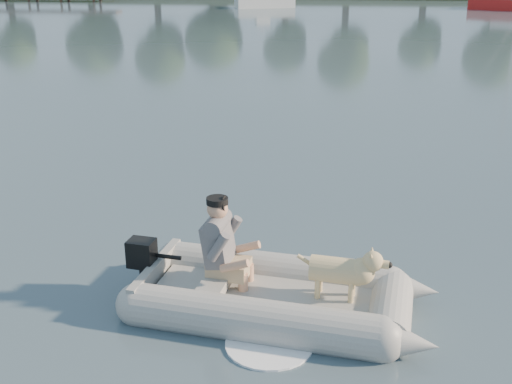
# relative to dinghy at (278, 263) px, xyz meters

# --- Properties ---
(water) EXTENTS (160.00, 160.00, 0.00)m
(water) POSITION_rel_dinghy_xyz_m (-0.59, -0.14, -0.63)
(water) COLOR slate
(water) RESTS_ON ground
(dinghy) EXTENTS (5.42, 4.17, 1.47)m
(dinghy) POSITION_rel_dinghy_xyz_m (0.00, 0.00, 0.00)
(dinghy) COLOR gray
(dinghy) RESTS_ON water
(man) EXTENTS (0.87, 0.78, 1.15)m
(man) POSITION_rel_dinghy_xyz_m (-0.73, 0.18, 0.19)
(man) COLOR #5F5E63
(man) RESTS_ON dinghy
(dog) EXTENTS (1.04, 0.51, 0.66)m
(dog) POSITION_rel_dinghy_xyz_m (0.69, -0.06, -0.08)
(dog) COLOR tan
(dog) RESTS_ON dinghy
(outboard_motor) EXTENTS (0.49, 0.38, 0.84)m
(outboard_motor) POSITION_rel_dinghy_xyz_m (-1.75, 0.29, -0.30)
(outboard_motor) COLOR black
(outboard_motor) RESTS_ON dinghy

